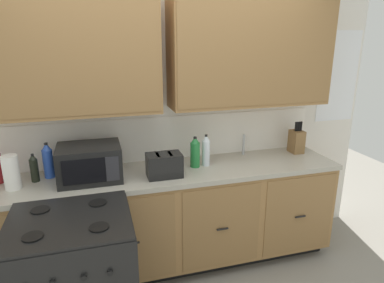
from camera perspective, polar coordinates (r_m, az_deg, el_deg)
wall_unit at (r=2.91m, az=-4.84°, el=10.38°), size 4.15×0.40×2.56m
counter_run at (r=3.09m, az=-3.53°, el=-12.69°), size 2.98×0.64×0.93m
stove_range at (r=2.53m, az=-18.88°, el=-21.46°), size 0.76×0.68×0.95m
microwave at (r=2.79m, az=-16.76°, el=-3.43°), size 0.48×0.37×0.28m
toaster at (r=2.75m, az=-4.68°, el=-3.98°), size 0.28×0.18×0.19m
knife_block at (r=3.46m, az=17.12°, el=0.07°), size 0.11×0.14×0.31m
sink_faucet at (r=3.29m, az=8.64°, el=-0.50°), size 0.02×0.02×0.20m
paper_towel_roll at (r=2.84m, az=-28.04°, el=-4.59°), size 0.12×0.12×0.26m
bottle_dark at (r=2.91m, az=-24.96°, el=-4.06°), size 0.06×0.06×0.23m
bottle_clear at (r=2.97m, az=2.37°, el=-1.51°), size 0.07×0.07×0.28m
bottle_blue at (r=2.94m, az=-23.00°, el=-2.98°), size 0.08×0.08×0.29m
bottle_green at (r=2.93m, az=0.52°, el=-1.81°), size 0.08×0.08×0.27m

